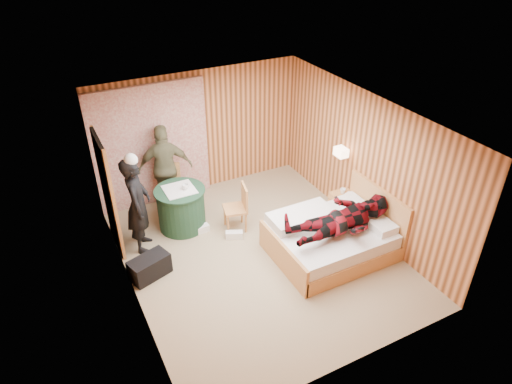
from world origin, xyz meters
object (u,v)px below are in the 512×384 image
nightstand (345,209)px  woman_standing (138,205)px  wall_lamp (341,152)px  man_on_bed (344,213)px  round_table (181,208)px  duffel_bag (150,267)px  chair_far (170,183)px  bed (331,238)px  man_at_table (166,168)px  chair_near (239,204)px

nightstand → woman_standing: (-3.54, 1.00, 0.57)m
wall_lamp → man_on_bed: size_ratio=0.15×
round_table → man_on_bed: (2.01, -2.08, 0.53)m
round_table → duffel_bag: 1.40m
duffel_bag → man_on_bed: bearing=-37.6°
wall_lamp → chair_far: bearing=149.7°
nightstand → chair_far: chair_far is taller
bed → woman_standing: (-2.79, 1.60, 0.57)m
nightstand → bed: bearing=-141.4°
bed → man_on_bed: (0.02, -0.23, 0.64)m
duffel_bag → man_at_table: 2.13m
chair_near → man_on_bed: man_on_bed is taller
round_table → woman_standing: bearing=-162.6°
chair_near → duffel_bag: bearing=-61.1°
nightstand → duffel_bag: bearing=176.7°
wall_lamp → man_on_bed: man_on_bed is taller
round_table → chair_far: chair_far is taller
nightstand → woman_standing: size_ratio=0.34×
man_at_table → chair_far: bearing=135.7°
man_at_table → chair_near: bearing=139.7°
bed → nightstand: size_ratio=3.35×
round_table → chair_far: 0.72m
chair_far → chair_near: size_ratio=1.05×
bed → chair_far: 3.24m
bed → woman_standing: woman_standing is taller
chair_near → woman_standing: bearing=-85.9°
man_at_table → man_on_bed: man_on_bed is taller
bed → chair_near: 1.72m
wall_lamp → nightstand: wall_lamp is taller
wall_lamp → chair_near: 2.07m
duffel_bag → round_table: bearing=30.6°
chair_far → chair_near: 1.52m
chair_near → man_on_bed: 1.95m
round_table → woman_standing: woman_standing is taller
wall_lamp → chair_far: 3.28m
wall_lamp → man_at_table: man_at_table is taller
round_table → wall_lamp: bearing=-17.9°
wall_lamp → bed: size_ratio=0.13×
nightstand → man_at_table: (-2.74, 2.01, 0.57)m
wall_lamp → woman_standing: size_ratio=0.15×
round_table → man_at_table: bearing=90.0°
nightstand → chair_far: 3.36m
chair_far → duffel_bag: (-0.94, -1.75, -0.36)m
nightstand → man_on_bed: size_ratio=0.33×
nightstand → man_on_bed: bearing=-131.5°
chair_near → man_at_table: man_at_table is taller
bed → duffel_bag: size_ratio=3.07×
wall_lamp → woman_standing: bearing=169.7°
round_table → man_at_table: man_at_table is taller
chair_near → man_on_bed: bearing=48.5°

